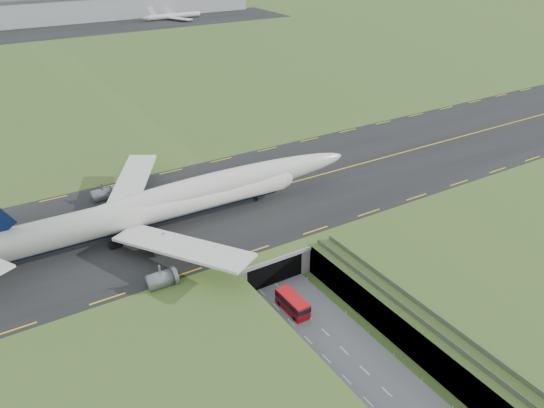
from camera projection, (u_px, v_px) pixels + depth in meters
ground at (299, 307)px, 94.80m from camera, size 900.00×900.00×0.00m
airfield_deck at (299, 294)px, 93.39m from camera, size 800.00×800.00×6.00m
trench_road at (324, 331)px, 89.11m from camera, size 12.00×75.00×0.20m
taxiway at (215, 204)px, 116.77m from camera, size 800.00×44.00×0.18m
tunnel_portal at (252, 248)px, 105.81m from camera, size 17.00×22.30×6.00m
guideway at (426, 323)px, 83.00m from camera, size 3.00×53.00×7.05m
jumbo_jet at (172, 202)px, 106.74m from camera, size 85.91×56.79×18.78m
shuttle_tram at (293, 303)px, 93.13m from camera, size 2.92×7.37×3.00m
cargo_terminal at (16, 12)px, 313.53m from camera, size 320.00×67.00×15.60m
distant_hills at (78, 9)px, 450.00m from camera, size 700.00×91.00×60.00m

